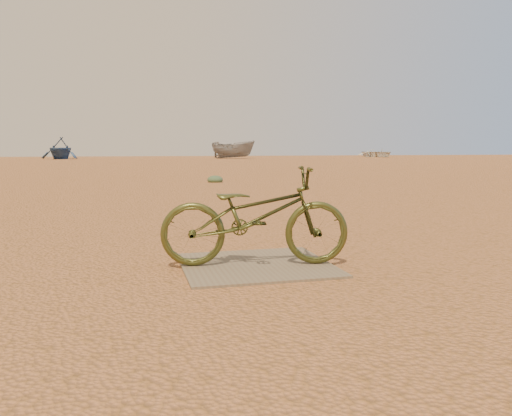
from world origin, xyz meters
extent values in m
plane|color=#BD7346|center=(0.00, 0.00, 0.00)|extent=(120.00, 120.00, 0.00)
cube|color=#6E614A|center=(0.59, -0.39, 0.01)|extent=(1.40, 1.30, 0.02)
imported|color=#41461E|center=(0.57, -0.41, 0.49)|extent=(1.84, 0.90, 0.93)
imported|color=#2F4C79|center=(-6.71, 46.17, 1.06)|extent=(4.54, 4.90, 2.11)
imported|color=gray|center=(9.70, 44.15, 0.89)|extent=(4.80, 4.04, 1.79)
imported|color=silver|center=(27.63, 47.85, 0.48)|extent=(4.00, 5.11, 0.97)
ellipsoid|color=#496444|center=(2.17, 11.06, 0.00)|extent=(0.51, 0.51, 0.28)
camera|label=1|loc=(-0.57, -4.90, 1.13)|focal=35.00mm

